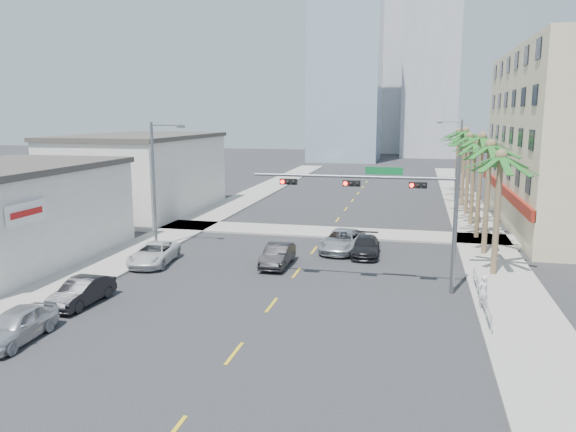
{
  "coord_description": "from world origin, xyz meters",
  "views": [
    {
      "loc": [
        6.91,
        -22.28,
        9.53
      ],
      "look_at": [
        -0.54,
        10.05,
        3.5
      ],
      "focal_mm": 35.0,
      "sensor_mm": 36.0,
      "label": 1
    }
  ],
  "objects_px": {
    "traffic_signal_mast": "(394,199)",
    "pedestrian": "(483,292)",
    "car_lane_left": "(278,255)",
    "car_lane_right": "(366,246)",
    "car_parked_mid": "(82,292)",
    "car_parked_far": "(154,254)",
    "car_parked_near": "(16,325)",
    "car_lane_center": "(342,241)"
  },
  "relations": [
    {
      "from": "car_parked_mid",
      "to": "car_lane_left",
      "type": "bearing_deg",
      "value": 53.07
    },
    {
      "from": "car_parked_near",
      "to": "car_lane_center",
      "type": "xyz_separation_m",
      "value": [
        11.38,
        19.04,
        0.03
      ]
    },
    {
      "from": "traffic_signal_mast",
      "to": "car_lane_center",
      "type": "height_order",
      "value": "traffic_signal_mast"
    },
    {
      "from": "car_lane_left",
      "to": "car_lane_right",
      "type": "distance_m",
      "value": 6.55
    },
    {
      "from": "car_parked_near",
      "to": "car_lane_right",
      "type": "height_order",
      "value": "car_parked_near"
    },
    {
      "from": "car_parked_near",
      "to": "car_parked_mid",
      "type": "relative_size",
      "value": 1.04
    },
    {
      "from": "car_parked_near",
      "to": "car_lane_right",
      "type": "bearing_deg",
      "value": 51.74
    },
    {
      "from": "traffic_signal_mast",
      "to": "car_lane_right",
      "type": "relative_size",
      "value": 2.48
    },
    {
      "from": "traffic_signal_mast",
      "to": "pedestrian",
      "type": "distance_m",
      "value": 6.56
    },
    {
      "from": "car_parked_mid",
      "to": "car_parked_far",
      "type": "xyz_separation_m",
      "value": [
        0.0,
        8.04,
        0.01
      ]
    },
    {
      "from": "car_parked_near",
      "to": "pedestrian",
      "type": "height_order",
      "value": "pedestrian"
    },
    {
      "from": "car_parked_far",
      "to": "pedestrian",
      "type": "bearing_deg",
      "value": -19.21
    },
    {
      "from": "car_parked_near",
      "to": "car_parked_far",
      "type": "distance_m",
      "value": 12.86
    },
    {
      "from": "traffic_signal_mast",
      "to": "car_parked_mid",
      "type": "height_order",
      "value": "traffic_signal_mast"
    },
    {
      "from": "traffic_signal_mast",
      "to": "pedestrian",
      "type": "relative_size",
      "value": 6.69
    },
    {
      "from": "traffic_signal_mast",
      "to": "car_parked_mid",
      "type": "distance_m",
      "value": 16.91
    },
    {
      "from": "traffic_signal_mast",
      "to": "car_lane_center",
      "type": "bearing_deg",
      "value": 114.86
    },
    {
      "from": "pedestrian",
      "to": "car_parked_near",
      "type": "bearing_deg",
      "value": -10.24
    },
    {
      "from": "car_lane_right",
      "to": "car_parked_near",
      "type": "bearing_deg",
      "value": -128.0
    },
    {
      "from": "car_parked_far",
      "to": "car_lane_center",
      "type": "xyz_separation_m",
      "value": [
        11.38,
        6.19,
        0.07
      ]
    },
    {
      "from": "car_parked_near",
      "to": "car_parked_mid",
      "type": "distance_m",
      "value": 4.81
    },
    {
      "from": "car_parked_far",
      "to": "car_lane_left",
      "type": "bearing_deg",
      "value": 2.93
    },
    {
      "from": "car_lane_center",
      "to": "pedestrian",
      "type": "bearing_deg",
      "value": -46.01
    },
    {
      "from": "car_parked_mid",
      "to": "car_lane_center",
      "type": "xyz_separation_m",
      "value": [
        11.38,
        14.23,
        0.08
      ]
    },
    {
      "from": "car_lane_center",
      "to": "pedestrian",
      "type": "height_order",
      "value": "pedestrian"
    },
    {
      "from": "car_lane_left",
      "to": "pedestrian",
      "type": "height_order",
      "value": "pedestrian"
    },
    {
      "from": "car_parked_near",
      "to": "pedestrian",
      "type": "relative_size",
      "value": 2.56
    },
    {
      "from": "car_lane_right",
      "to": "traffic_signal_mast",
      "type": "bearing_deg",
      "value": -76.25
    },
    {
      "from": "car_parked_mid",
      "to": "car_lane_right",
      "type": "height_order",
      "value": "car_parked_mid"
    },
    {
      "from": "traffic_signal_mast",
      "to": "car_parked_mid",
      "type": "bearing_deg",
      "value": -158.38
    },
    {
      "from": "car_parked_mid",
      "to": "car_parked_far",
      "type": "height_order",
      "value": "car_parked_far"
    },
    {
      "from": "car_lane_center",
      "to": "car_lane_right",
      "type": "height_order",
      "value": "car_lane_center"
    },
    {
      "from": "traffic_signal_mast",
      "to": "car_lane_right",
      "type": "distance_m",
      "value": 8.77
    },
    {
      "from": "traffic_signal_mast",
      "to": "pedestrian",
      "type": "xyz_separation_m",
      "value": [
        4.52,
        -2.45,
        -4.08
      ]
    },
    {
      "from": "car_parked_near",
      "to": "car_parked_mid",
      "type": "xyz_separation_m",
      "value": [
        0.0,
        4.81,
        -0.05
      ]
    },
    {
      "from": "traffic_signal_mast",
      "to": "car_parked_far",
      "type": "relative_size",
      "value": 2.26
    },
    {
      "from": "car_parked_mid",
      "to": "car_parked_far",
      "type": "distance_m",
      "value": 8.04
    },
    {
      "from": "car_parked_near",
      "to": "traffic_signal_mast",
      "type": "bearing_deg",
      "value": 33.14
    },
    {
      "from": "car_lane_left",
      "to": "car_lane_center",
      "type": "relative_size",
      "value": 0.79
    },
    {
      "from": "traffic_signal_mast",
      "to": "car_parked_mid",
      "type": "xyz_separation_m",
      "value": [
        -15.18,
        -6.02,
        -4.39
      ]
    },
    {
      "from": "car_parked_near",
      "to": "car_lane_right",
      "type": "distance_m",
      "value": 22.37
    },
    {
      "from": "car_lane_left",
      "to": "traffic_signal_mast",
      "type": "bearing_deg",
      "value": -24.54
    }
  ]
}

